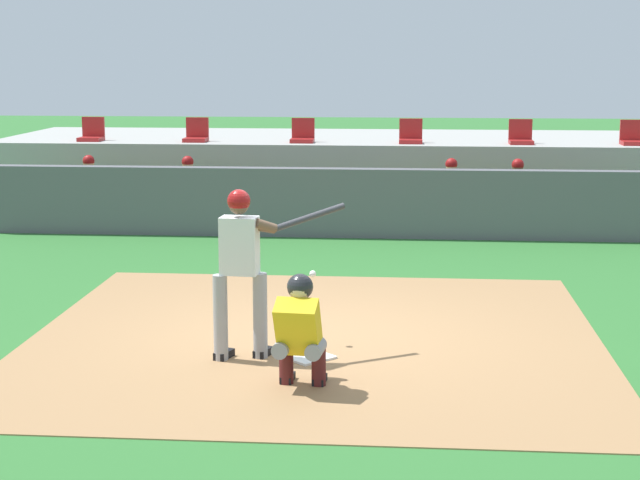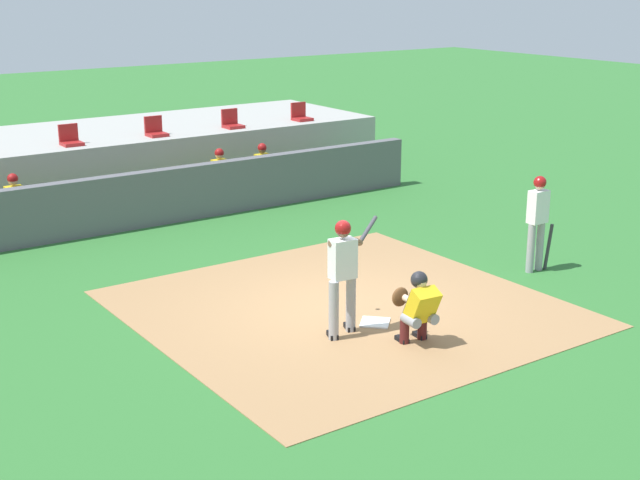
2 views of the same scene
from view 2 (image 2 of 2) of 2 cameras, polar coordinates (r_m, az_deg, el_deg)
ground_plane at (r=14.51m, az=1.59°, el=-4.43°), size 80.00×80.00×0.00m
dirt_infield at (r=14.51m, az=1.59°, el=-4.41°), size 6.40×6.40×0.01m
home_plate at (r=13.92m, az=3.56°, el=-5.30°), size 0.62×0.62×0.02m
batter_at_plate at (r=13.13m, az=1.53°, el=-1.93°), size 1.34×0.72×1.80m
catcher_crouched at (r=13.03m, az=6.28°, el=-4.18°), size 0.51×1.90×1.13m
on_deck_batter at (r=16.52m, az=13.82°, el=1.43°), size 0.58×0.23×1.79m
dugout_wall at (r=19.71m, az=-9.72°, el=2.83°), size 13.00×0.30×1.20m
dugout_bench at (r=20.68m, az=-10.87°, el=2.35°), size 11.80×0.44×0.45m
dugout_player_1 at (r=19.44m, az=-18.89°, el=2.20°), size 0.49×0.70×1.30m
dugout_player_2 at (r=21.22m, az=-6.28°, el=4.16°), size 0.49×0.70×1.30m
dugout_player_3 at (r=21.80m, az=-3.54°, el=4.56°), size 0.49×0.70×1.30m
stands_platform at (r=23.66m, az=-14.36°, el=5.09°), size 15.00×4.40×1.40m
stadium_seat_2 at (r=21.74m, az=-15.73°, el=6.25°), size 0.46×0.46×0.48m
stadium_seat_3 at (r=22.53m, az=-10.52°, el=6.94°), size 0.46×0.46×0.48m
stadium_seat_4 at (r=23.49m, az=-5.69°, el=7.52°), size 0.46×0.46×0.48m
stadium_seat_5 at (r=24.61m, az=-1.25°, el=8.01°), size 0.46×0.46×0.48m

